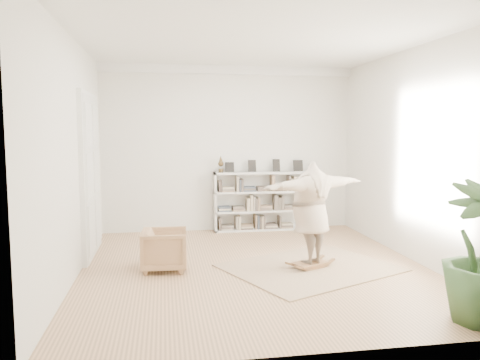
# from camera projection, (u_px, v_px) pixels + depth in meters

# --- Properties ---
(floor) EXTENTS (6.00, 6.00, 0.00)m
(floor) POSITION_uv_depth(u_px,v_px,m) (254.00, 267.00, 7.57)
(floor) COLOR #8B6848
(floor) RESTS_ON ground
(room_shell) EXTENTS (6.00, 6.00, 6.00)m
(room_shell) POSITION_uv_depth(u_px,v_px,m) (229.00, 70.00, 10.08)
(room_shell) COLOR silver
(room_shell) RESTS_ON floor
(doors) EXTENTS (0.09, 1.78, 2.92)m
(doors) POSITION_uv_depth(u_px,v_px,m) (91.00, 176.00, 8.26)
(doors) COLOR white
(doors) RESTS_ON floor
(bookshelf) EXTENTS (2.20, 0.35, 1.64)m
(bookshelf) POSITION_uv_depth(u_px,v_px,m) (263.00, 202.00, 10.38)
(bookshelf) COLOR silver
(bookshelf) RESTS_ON floor
(armchair) EXTENTS (0.74, 0.73, 0.65)m
(armchair) POSITION_uv_depth(u_px,v_px,m) (165.00, 250.00, 7.41)
(armchair) COLOR tan
(armchair) RESTS_ON floor
(rug) EXTENTS (3.10, 2.85, 0.02)m
(rug) POSITION_uv_depth(u_px,v_px,m) (310.00, 268.00, 7.52)
(rug) COLOR tan
(rug) RESTS_ON floor
(rocker_board) EXTENTS (0.64, 0.53, 0.12)m
(rocker_board) POSITION_uv_depth(u_px,v_px,m) (310.00, 264.00, 7.51)
(rocker_board) COLOR brown
(rocker_board) RESTS_ON rug
(person) EXTENTS (2.05, 1.32, 1.63)m
(person) POSITION_uv_depth(u_px,v_px,m) (311.00, 210.00, 7.42)
(person) COLOR tan
(person) RESTS_ON rocker_board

